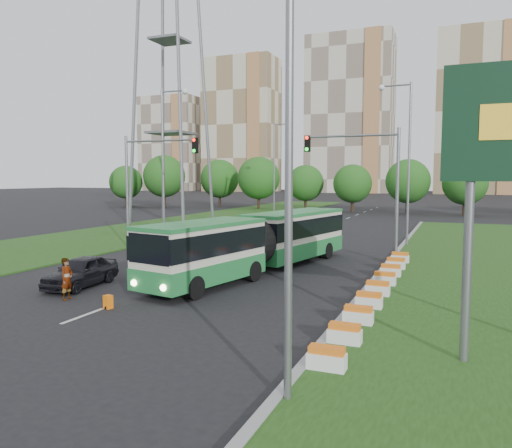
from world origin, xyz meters
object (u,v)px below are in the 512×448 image
at_px(traffic_mast_median, 370,173).
at_px(car_left_near, 81,271).
at_px(pedestrian, 67,279).
at_px(car_left_far, 168,241).
at_px(transmission_pylon, 169,21).
at_px(articulated_bus, 256,242).
at_px(traffic_mast_left, 146,174).
at_px(shopping_trolley, 108,302).

xyz_separation_m(traffic_mast_median, car_left_near, (-11.31, -12.05, -4.63)).
bearing_deg(pedestrian, traffic_mast_median, -39.98).
distance_m(traffic_mast_median, car_left_far, 14.34).
height_order(transmission_pylon, articulated_bus, transmission_pylon).
bearing_deg(traffic_mast_left, pedestrian, -69.11).
bearing_deg(car_left_near, shopping_trolley, -41.07).
bearing_deg(pedestrian, car_left_near, 24.07).
distance_m(car_left_near, car_left_far, 11.39).
bearing_deg(shopping_trolley, articulated_bus, 88.81).
height_order(traffic_mast_left, shopping_trolley, traffic_mast_left).
relative_size(traffic_mast_median, shopping_trolley, 15.17).
distance_m(traffic_mast_median, transmission_pylon, 34.86).
bearing_deg(articulated_bus, traffic_mast_left, 167.45).
height_order(traffic_mast_median, pedestrian, traffic_mast_median).
relative_size(traffic_mast_left, articulated_bus, 0.49).
bearing_deg(traffic_mast_median, transmission_pylon, 144.00).
relative_size(traffic_mast_left, pedestrian, 4.52).
relative_size(car_left_near, pedestrian, 2.39).
relative_size(traffic_mast_median, car_left_near, 1.89).
xyz_separation_m(car_left_near, pedestrian, (1.21, -2.21, 0.16)).
bearing_deg(pedestrian, car_left_far, 9.75).
distance_m(car_left_near, shopping_trolley, 4.64).
bearing_deg(car_left_far, shopping_trolley, -58.88).
bearing_deg(shopping_trolley, car_left_near, 157.64).
height_order(traffic_mast_left, pedestrian, traffic_mast_left).
relative_size(traffic_mast_median, traffic_mast_left, 1.00).
height_order(transmission_pylon, pedestrian, transmission_pylon).
bearing_deg(shopping_trolley, pedestrian, -177.79).
bearing_deg(transmission_pylon, pedestrian, -65.53).
bearing_deg(car_left_far, pedestrian, -67.61).
xyz_separation_m(transmission_pylon, pedestrian, (14.69, -32.27, -21.12)).
relative_size(articulated_bus, car_left_near, 3.83).
relative_size(transmission_pylon, shopping_trolley, 83.44).
bearing_deg(articulated_bus, car_left_far, 162.87).
bearing_deg(traffic_mast_median, pedestrian, -125.28).
distance_m(traffic_mast_left, articulated_bus, 11.65).
relative_size(traffic_mast_median, car_left_far, 1.82).
relative_size(traffic_mast_median, pedestrian, 4.52).
distance_m(transmission_pylon, car_left_far, 30.58).
relative_size(car_left_far, shopping_trolley, 8.35).
relative_size(transmission_pylon, pedestrian, 24.88).
relative_size(car_left_far, pedestrian, 2.49).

